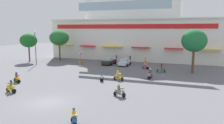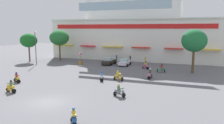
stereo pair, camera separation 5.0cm
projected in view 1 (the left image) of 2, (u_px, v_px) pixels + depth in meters
name	position (u px, v px, depth m)	size (l,w,h in m)	color
ground_plane	(98.00, 76.00, 34.36)	(128.00, 128.00, 0.00)	slate
colonial_building	(134.00, 23.00, 54.32)	(40.36, 16.24, 21.22)	white
plaza_tree_0	(28.00, 41.00, 48.94)	(3.88, 3.63, 6.44)	brown
plaza_tree_1	(194.00, 41.00, 36.20)	(4.17, 3.61, 7.42)	brown
plaza_tree_2	(59.00, 38.00, 50.48)	(4.45, 4.55, 7.20)	brown
parked_car_0	(109.00, 61.00, 45.62)	(2.49, 4.11, 1.47)	#29261E
parked_car_1	(124.00, 62.00, 44.40)	(2.31, 3.88, 1.35)	silver
scooter_rider_0	(146.00, 66.00, 40.54)	(1.39, 1.38, 1.49)	black
scooter_rider_1	(74.00, 119.00, 16.82)	(1.18, 1.43, 1.48)	black
scooter_rider_2	(17.00, 78.00, 30.49)	(1.48, 1.12, 1.52)	black
scooter_rider_3	(150.00, 74.00, 32.77)	(0.54, 1.45, 1.58)	black
scooter_rider_4	(11.00, 87.00, 25.69)	(1.50, 0.89, 1.54)	black
scooter_rider_5	(102.00, 77.00, 31.49)	(1.04, 1.58, 1.47)	black
scooter_rider_7	(161.00, 69.00, 37.59)	(1.46, 0.72, 1.51)	black
scooter_rider_8	(119.00, 91.00, 24.10)	(1.43, 0.89, 1.46)	black
scooter_rider_9	(118.00, 76.00, 31.71)	(1.40, 0.66, 1.48)	black
pedestrian_0	(145.00, 60.00, 44.78)	(0.35, 0.35, 1.78)	slate
pedestrian_1	(116.00, 58.00, 49.91)	(0.55, 0.55, 1.62)	slate
pedestrian_2	(130.00, 58.00, 48.10)	(0.46, 0.46, 1.66)	brown
streetlamp_near	(35.00, 45.00, 44.87)	(0.40, 0.40, 7.09)	#474C51
balloon_vendor_cart	(80.00, 60.00, 45.44)	(0.72, 0.97, 2.52)	#A46E36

